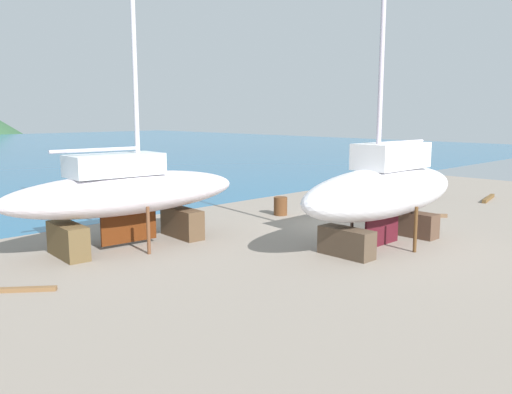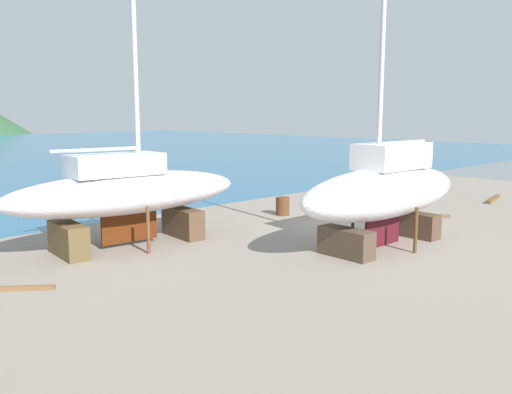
% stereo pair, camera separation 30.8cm
% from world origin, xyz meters
% --- Properties ---
extents(ground_plane, '(40.49, 40.49, 0.00)m').
position_xyz_m(ground_plane, '(0.00, -2.83, 0.00)').
color(ground_plane, gray).
extents(sailboat_small_center, '(8.42, 2.72, 14.41)m').
position_xyz_m(sailboat_small_center, '(-1.70, -3.23, 1.99)').
color(sailboat_small_center, '#4C3C2D').
rests_on(sailboat_small_center, ground).
extents(sailboat_far_slipway, '(8.91, 3.20, 13.12)m').
position_xyz_m(sailboat_far_slipway, '(-8.26, 2.97, 1.93)').
color(sailboat_far_slipway, brown).
rests_on(sailboat_far_slipway, ground).
extents(worker, '(0.45, 0.26, 1.62)m').
position_xyz_m(worker, '(1.40, 0.93, 0.84)').
color(worker, '#2D418E').
rests_on(worker, ground).
extents(barrel_by_slipway, '(0.71, 0.71, 0.76)m').
position_xyz_m(barrel_by_slipway, '(9.40, 0.64, 0.38)').
color(barrel_by_slipway, '#2C2C32').
rests_on(barrel_by_slipway, ground).
extents(barrel_blue_faded, '(0.86, 0.86, 0.84)m').
position_xyz_m(barrel_blue_faded, '(-0.18, 3.14, 0.42)').
color(barrel_blue_faded, brown).
rests_on(barrel_blue_faded, ground).
extents(barrel_tipped_center, '(0.85, 1.04, 0.52)m').
position_xyz_m(barrel_tipped_center, '(8.18, 3.39, 0.26)').
color(barrel_tipped_center, '#1F2231').
rests_on(barrel_tipped_center, ground).
extents(timber_long_fore, '(1.64, 1.34, 0.11)m').
position_xyz_m(timber_long_fore, '(-12.89, 0.77, 0.06)').
color(timber_long_fore, brown).
rests_on(timber_long_fore, ground).
extents(timber_long_aft, '(1.16, 1.36, 0.16)m').
position_xyz_m(timber_long_aft, '(4.26, -1.91, 0.08)').
color(timber_long_aft, brown).
rests_on(timber_long_aft, ground).
extents(timber_plank_near, '(1.60, 0.47, 0.15)m').
position_xyz_m(timber_plank_near, '(11.03, 2.00, 0.07)').
color(timber_plank_near, '#8A644A').
rests_on(timber_plank_near, ground).
extents(timber_short_skew, '(2.61, 0.76, 0.18)m').
position_xyz_m(timber_short_skew, '(11.03, -1.87, 0.09)').
color(timber_short_skew, brown).
rests_on(timber_short_skew, ground).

